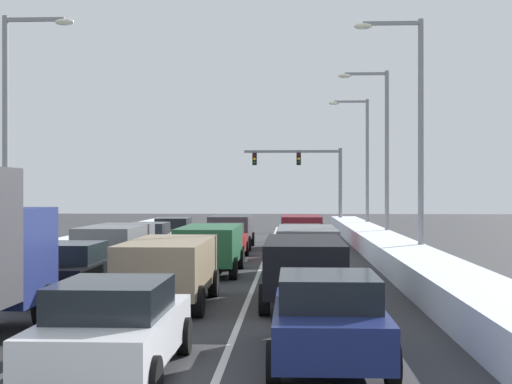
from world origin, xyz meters
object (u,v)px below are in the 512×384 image
at_px(street_lamp_right_mid, 381,143).
at_px(street_lamp_left_mid, 14,120).
at_px(suv_maroon_right_lane_fifth, 301,229).
at_px(suv_gray_left_lane_third, 116,244).
at_px(sedan_silver_right_lane_fourth, 302,242).
at_px(suv_green_center_lane_third, 210,245).
at_px(sedan_silver_left_lane_fourth, 149,239).
at_px(suv_tan_center_lane_second, 169,266).
at_px(street_lamp_right_near, 412,121).
at_px(suv_gray_right_lane_third, 307,247).
at_px(suv_charcoal_center_lane_fifth, 231,228).
at_px(traffic_light_gantry, 310,170).
at_px(suv_black_right_lane_second, 304,265).
at_px(sedan_black_left_lane_second, 70,270).
at_px(sedan_navy_right_lane_nearest, 328,317).
at_px(sedan_maroon_left_lane_fifth, 174,232).
at_px(sedan_red_center_lane_fourth, 223,241).
at_px(street_lamp_right_far, 362,155).
at_px(sedan_white_center_lane_nearest, 114,327).

bearing_deg(street_lamp_right_mid, street_lamp_left_mid, -140.15).
distance_m(suv_maroon_right_lane_fifth, suv_gray_left_lane_third, 13.06).
relative_size(sedan_silver_right_lane_fourth, suv_gray_left_lane_third, 0.92).
xyz_separation_m(suv_green_center_lane_third, sedan_silver_left_lane_fourth, (-3.46, 6.66, -0.25)).
relative_size(suv_tan_center_lane_second, street_lamp_right_near, 0.52).
bearing_deg(suv_maroon_right_lane_fifth, suv_gray_right_lane_third, -89.84).
distance_m(suv_gray_right_lane_third, street_lamp_left_mid, 11.69).
distance_m(suv_charcoal_center_lane_fifth, traffic_light_gantry, 20.70).
height_order(suv_black_right_lane_second, sedan_black_left_lane_second, suv_black_right_lane_second).
xyz_separation_m(suv_gray_right_lane_third, suv_charcoal_center_lane_fifth, (-3.57, 12.31, 0.00)).
xyz_separation_m(suv_green_center_lane_third, traffic_light_gantry, (4.28, 31.49, 3.48)).
height_order(sedan_navy_right_lane_nearest, sedan_black_left_lane_second, same).
height_order(sedan_silver_right_lane_fourth, sedan_black_left_lane_second, same).
distance_m(suv_gray_left_lane_third, sedan_maroon_left_lane_fifth, 12.30).
bearing_deg(street_lamp_right_near, suv_black_right_lane_second, -114.03).
distance_m(sedan_silver_right_lane_fourth, sedan_red_center_lane_fourth, 3.40).
bearing_deg(sedan_navy_right_lane_nearest, suv_gray_right_lane_third, 90.45).
distance_m(sedan_navy_right_lane_nearest, suv_maroon_right_lane_fifth, 25.00).
bearing_deg(sedan_black_left_lane_second, street_lamp_right_far, 70.19).
bearing_deg(sedan_silver_right_lane_fourth, sedan_black_left_lane_second, -119.85).
height_order(suv_green_center_lane_third, street_lamp_right_near, street_lamp_right_near).
xyz_separation_m(sedan_silver_right_lane_fourth, sedan_maroon_left_lane_fifth, (-6.59, 7.59, 0.00)).
height_order(suv_charcoal_center_lane_fifth, traffic_light_gantry, traffic_light_gantry).
bearing_deg(suv_tan_center_lane_second, suv_black_right_lane_second, 5.70).
distance_m(suv_maroon_right_lane_fifth, street_lamp_right_mid, 6.24).
height_order(suv_tan_center_lane_second, street_lamp_left_mid, street_lamp_left_mid).
height_order(sedan_white_center_lane_nearest, street_lamp_left_mid, street_lamp_left_mid).
bearing_deg(suv_green_center_lane_third, suv_tan_center_lane_second, -91.85).
bearing_deg(street_lamp_left_mid, traffic_light_gantry, 69.36).
distance_m(suv_maroon_right_lane_fifth, sedan_black_left_lane_second, 18.85).
bearing_deg(suv_tan_center_lane_second, street_lamp_left_mid, 131.04).
bearing_deg(suv_black_right_lane_second, sedan_red_center_lane_fourth, 104.27).
bearing_deg(sedan_red_center_lane_fourth, suv_charcoal_center_lane_fifth, 91.20).
xyz_separation_m(suv_gray_right_lane_third, sedan_silver_left_lane_fourth, (-6.86, 7.38, -0.25)).
bearing_deg(street_lamp_right_near, suv_maroon_right_lane_fifth, 114.63).
height_order(sedan_navy_right_lane_nearest, suv_black_right_lane_second, suv_black_right_lane_second).
xyz_separation_m(suv_gray_left_lane_third, sedan_maroon_left_lane_fifth, (0.17, 12.29, -0.25)).
distance_m(suv_gray_right_lane_third, street_lamp_right_mid, 15.10).
height_order(suv_green_center_lane_third, suv_charcoal_center_lane_fifth, same).
bearing_deg(suv_green_center_lane_third, suv_gray_right_lane_third, -12.13).
xyz_separation_m(sedan_red_center_lane_fourth, street_lamp_right_near, (7.53, -3.15, 4.81)).
distance_m(suv_gray_left_lane_third, traffic_light_gantry, 32.18).
xyz_separation_m(suv_maroon_right_lane_fifth, street_lamp_right_near, (4.12, -8.98, 4.56)).
distance_m(sedan_silver_left_lane_fourth, sedan_maroon_left_lane_fifth, 6.09).
bearing_deg(suv_maroon_right_lane_fifth, suv_gray_left_lane_third, -121.50).
xyz_separation_m(suv_green_center_lane_third, sedan_red_center_lane_fourth, (-0.05, 5.75, -0.25)).
bearing_deg(suv_charcoal_center_lane_fifth, traffic_light_gantry, 77.38).
bearing_deg(suv_green_center_lane_third, sedan_silver_right_lane_fourth, 57.41).
relative_size(suv_green_center_lane_third, street_lamp_right_far, 0.55).
bearing_deg(street_lamp_right_near, traffic_light_gantry, 96.32).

